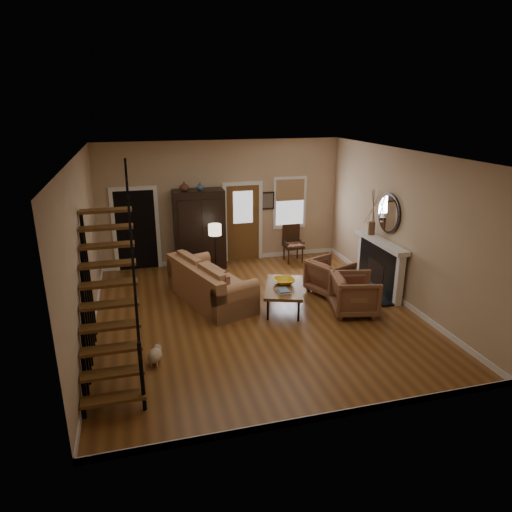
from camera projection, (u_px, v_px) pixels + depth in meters
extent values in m
plane|color=brown|center=(256.00, 314.00, 9.56)|extent=(7.00, 7.00, 0.00)
plane|color=white|center=(256.00, 154.00, 8.50)|extent=(7.00, 7.00, 0.00)
cube|color=tan|center=(223.00, 203.00, 12.23)|extent=(6.50, 0.04, 3.30)
cube|color=tan|center=(83.00, 252.00, 8.23)|extent=(0.04, 7.00, 3.30)
cube|color=tan|center=(402.00, 228.00, 9.83)|extent=(0.04, 7.00, 3.30)
cube|color=black|center=(136.00, 229.00, 12.00)|extent=(1.00, 0.36, 2.10)
cube|color=brown|center=(243.00, 223.00, 12.54)|extent=(0.90, 0.06, 2.10)
cube|color=silver|center=(290.00, 203.00, 12.70)|extent=(0.96, 0.06, 1.46)
cube|color=black|center=(381.00, 267.00, 10.60)|extent=(0.24, 1.60, 1.15)
cube|color=white|center=(381.00, 242.00, 10.39)|extent=(0.30, 1.95, 0.10)
cylinder|color=silver|center=(388.00, 214.00, 10.21)|extent=(0.05, 0.90, 0.90)
imported|color=#4C2619|center=(184.00, 186.00, 11.38)|extent=(0.24, 0.24, 0.25)
imported|color=#334C60|center=(200.00, 186.00, 11.48)|extent=(0.20, 0.20, 0.21)
imported|color=gold|center=(284.00, 281.00, 9.80)|extent=(0.46, 0.46, 0.11)
imported|color=brown|center=(355.00, 294.00, 9.50)|extent=(1.09, 1.07, 0.83)
imported|color=brown|center=(330.00, 276.00, 10.53)|extent=(1.13, 1.12, 0.80)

